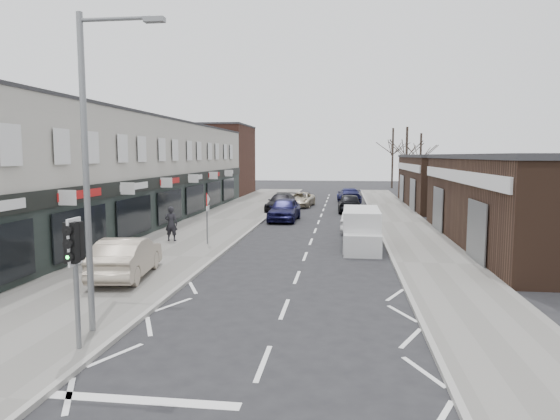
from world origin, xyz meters
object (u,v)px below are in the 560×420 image
(white_van, at_px, (361,230))
(parked_car_left_c, at_px, (300,199))
(parked_car_right_b, at_px, (350,203))
(traffic_light, at_px, (75,253))
(pedestrian, at_px, (171,224))
(street_lamp, at_px, (92,157))
(parked_car_right_a, at_px, (355,221))
(sedan_on_pavement, at_px, (127,257))
(parked_car_right_c, at_px, (349,195))
(parked_car_left_a, at_px, (284,209))
(warning_sign, at_px, (208,204))
(parked_car_left_b, at_px, (281,203))

(white_van, relative_size, parked_car_left_c, 1.08)
(parked_car_left_c, distance_m, parked_car_right_b, 6.06)
(traffic_light, relative_size, white_van, 0.61)
(pedestrian, height_order, parked_car_left_c, pedestrian)
(street_lamp, bearing_deg, parked_car_left_c, 86.01)
(street_lamp, distance_m, parked_car_right_a, 20.32)
(pedestrian, bearing_deg, street_lamp, 100.38)
(white_van, distance_m, pedestrian, 9.96)
(sedan_on_pavement, height_order, parked_car_left_c, sedan_on_pavement)
(street_lamp, height_order, parked_car_right_c, street_lamp)
(traffic_light, xyz_separation_m, pedestrian, (-2.94, 14.63, -1.37))
(white_van, distance_m, parked_car_left_c, 20.55)
(white_van, height_order, parked_car_left_a, white_van)
(warning_sign, height_order, parked_car_left_b, warning_sign)
(pedestrian, bearing_deg, parked_car_left_a, -117.87)
(parked_car_left_c, distance_m, parked_car_right_c, 5.93)
(pedestrian, xyz_separation_m, parked_car_left_c, (5.14, 19.88, -0.39))
(pedestrian, bearing_deg, parked_car_left_c, -105.93)
(parked_car_right_b, bearing_deg, parked_car_left_a, 50.68)
(parked_car_right_a, height_order, parked_car_right_b, parked_car_right_b)
(white_van, bearing_deg, parked_car_right_a, 92.50)
(parked_car_right_c, bearing_deg, parked_car_left_a, 67.21)
(white_van, bearing_deg, parked_car_left_b, 111.55)
(pedestrian, bearing_deg, sedan_on_pavement, 96.27)
(warning_sign, relative_size, parked_car_right_b, 0.59)
(parked_car_right_b, bearing_deg, parked_car_left_b, 0.31)
(warning_sign, bearing_deg, traffic_light, -86.90)
(sedan_on_pavement, distance_m, parked_car_left_c, 28.02)
(sedan_on_pavement, distance_m, parked_car_left_a, 18.04)
(traffic_light, distance_m, white_van, 16.22)
(sedan_on_pavement, bearing_deg, traffic_light, 97.77)
(white_van, bearing_deg, parked_car_right_c, 91.48)
(parked_car_left_a, distance_m, parked_car_right_c, 14.79)
(traffic_light, distance_m, parked_car_right_b, 31.10)
(street_lamp, relative_size, parked_car_left_a, 1.65)
(parked_car_left_a, height_order, parked_car_right_c, parked_car_left_a)
(traffic_light, bearing_deg, parked_car_right_a, 71.01)
(parked_car_right_c, bearing_deg, parked_car_left_b, 51.40)
(pedestrian, distance_m, parked_car_left_b, 16.08)
(sedan_on_pavement, relative_size, parked_car_right_c, 0.88)
(sedan_on_pavement, relative_size, pedestrian, 2.48)
(street_lamp, distance_m, white_van, 15.57)
(warning_sign, relative_size, parked_car_left_c, 0.58)
(white_van, distance_m, parked_car_right_c, 23.92)
(parked_car_left_a, relative_size, parked_car_right_b, 1.06)
(white_van, xyz_separation_m, parked_car_right_a, (-0.19, 5.34, -0.28))
(parked_car_right_b, bearing_deg, parked_car_right_c, -91.24)
(parked_car_left_b, height_order, parked_car_right_b, parked_car_right_b)
(parked_car_left_b, xyz_separation_m, parked_car_right_b, (5.60, 0.13, 0.04))
(traffic_light, bearing_deg, pedestrian, 101.34)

